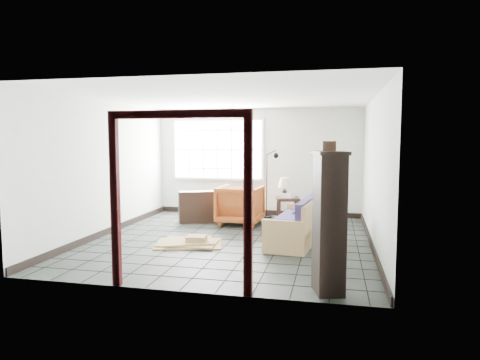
% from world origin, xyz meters
% --- Properties ---
extents(ground, '(5.50, 5.50, 0.00)m').
position_xyz_m(ground, '(0.00, 0.00, 0.00)').
color(ground, black).
rests_on(ground, ground).
extents(room_shell, '(5.02, 5.52, 2.61)m').
position_xyz_m(room_shell, '(0.00, 0.03, 1.68)').
color(room_shell, '#B2B7B0').
rests_on(room_shell, ground).
extents(window_panel, '(2.32, 0.08, 1.52)m').
position_xyz_m(window_panel, '(-1.00, 2.70, 1.60)').
color(window_panel, silver).
rests_on(window_panel, ground).
extents(doorway_trim, '(1.80, 0.08, 2.20)m').
position_xyz_m(doorway_trim, '(0.00, -2.70, 1.38)').
color(doorway_trim, '#390D0E').
rests_on(doorway_trim, ground).
extents(futon_sofa, '(0.91, 1.92, 0.82)m').
position_xyz_m(futon_sofa, '(1.21, 0.06, 0.30)').
color(futon_sofa, '#9C6746').
rests_on(futon_sofa, ground).
extents(armchair, '(0.96, 0.91, 0.94)m').
position_xyz_m(armchair, '(-0.16, 1.49, 0.47)').
color(armchair, brown).
rests_on(armchair, ground).
extents(side_table, '(0.60, 0.60, 0.55)m').
position_xyz_m(side_table, '(0.82, 1.98, 0.45)').
color(side_table, black).
rests_on(side_table, ground).
extents(table_lamp, '(0.34, 0.34, 0.44)m').
position_xyz_m(table_lamp, '(0.75, 2.02, 0.86)').
color(table_lamp, black).
rests_on(table_lamp, side_table).
extents(projector, '(0.32, 0.29, 0.09)m').
position_xyz_m(projector, '(0.82, 1.99, 0.60)').
color(projector, silver).
rests_on(projector, side_table).
extents(floor_lamp, '(0.42, 0.31, 1.61)m').
position_xyz_m(floor_lamp, '(0.39, 2.35, 0.86)').
color(floor_lamp, black).
rests_on(floor_lamp, ground).
extents(console_shelf, '(0.96, 0.69, 0.70)m').
position_xyz_m(console_shelf, '(-1.11, 1.51, 0.35)').
color(console_shelf, black).
rests_on(console_shelf, ground).
extents(tall_shelf, '(0.47, 0.54, 1.71)m').
position_xyz_m(tall_shelf, '(1.78, -2.40, 0.87)').
color(tall_shelf, black).
rests_on(tall_shelf, ground).
extents(pot, '(0.18, 0.18, 0.12)m').
position_xyz_m(pot, '(1.76, -2.34, 1.77)').
color(pot, black).
rests_on(pot, tall_shelf).
extents(open_box, '(1.03, 0.75, 0.53)m').
position_xyz_m(open_box, '(1.47, 0.53, 0.19)').
color(open_box, '#957548').
rests_on(open_box, ground).
extents(cardboard_pile, '(1.30, 1.05, 0.17)m').
position_xyz_m(cardboard_pile, '(-0.63, -0.51, 0.04)').
color(cardboard_pile, '#957548').
rests_on(cardboard_pile, ground).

